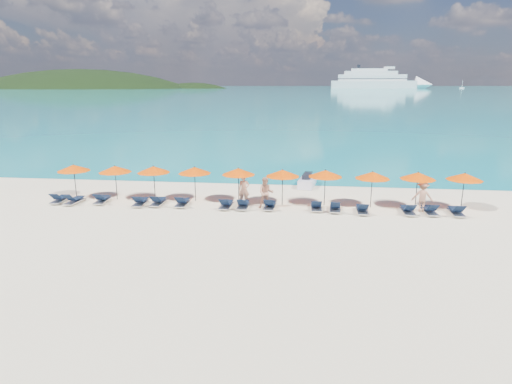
# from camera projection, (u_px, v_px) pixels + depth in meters

# --- Properties ---
(ground) EXTENTS (1400.00, 1400.00, 0.00)m
(ground) POSITION_uv_depth(u_px,v_px,m) (249.00, 228.00, 22.47)
(ground) COLOR beige
(sea) EXTENTS (1600.00, 1300.00, 0.01)m
(sea) POSITION_uv_depth(u_px,v_px,m) (305.00, 88.00, 657.63)
(sea) COLOR #1FA9B2
(sea) RESTS_ON ground
(headland_main) EXTENTS (374.00, 242.00, 126.50)m
(headland_main) POSITION_uv_depth(u_px,v_px,m) (84.00, 117.00, 584.90)
(headland_main) COLOR black
(headland_main) RESTS_ON ground
(headland_small) EXTENTS (162.00, 126.00, 85.50)m
(headland_small) POSITION_uv_depth(u_px,v_px,m) (194.00, 115.00, 586.74)
(headland_small) COLOR black
(headland_small) RESTS_ON ground
(cruise_ship) EXTENTS (133.92, 24.42, 37.15)m
(cruise_ship) POSITION_uv_depth(u_px,v_px,m) (382.00, 81.00, 576.35)
(cruise_ship) COLOR silver
(cruise_ship) RESTS_ON ground
(sailboat_near) EXTENTS (6.63, 2.21, 12.15)m
(sailboat_near) POSITION_uv_depth(u_px,v_px,m) (394.00, 88.00, 534.43)
(sailboat_near) COLOR silver
(sailboat_near) RESTS_ON ground
(sailboat_far) EXTENTS (6.07, 2.02, 11.14)m
(sailboat_far) POSITION_uv_depth(u_px,v_px,m) (462.00, 88.00, 575.01)
(sailboat_far) COLOR silver
(sailboat_far) RESTS_ON ground
(jetski) EXTENTS (1.42, 2.84, 0.97)m
(jetski) POSITION_uv_depth(u_px,v_px,m) (307.00, 181.00, 31.42)
(jetski) COLOR silver
(jetski) RESTS_ON ground
(beachgoer_a) EXTENTS (0.79, 0.61, 1.92)m
(beachgoer_a) POSITION_uv_depth(u_px,v_px,m) (244.00, 190.00, 26.56)
(beachgoer_a) COLOR tan
(beachgoer_a) RESTS_ON ground
(beachgoer_b) EXTENTS (0.97, 0.60, 1.93)m
(beachgoer_b) POSITION_uv_depth(u_px,v_px,m) (266.00, 193.00, 25.79)
(beachgoer_b) COLOR tan
(beachgoer_b) RESTS_ON ground
(beachgoer_c) EXTENTS (1.30, 0.84, 1.85)m
(beachgoer_c) POSITION_uv_depth(u_px,v_px,m) (423.00, 196.00, 25.19)
(beachgoer_c) COLOR tan
(beachgoer_c) RESTS_ON ground
(umbrella_0) EXTENTS (2.10, 2.10, 2.28)m
(umbrella_0) POSITION_uv_depth(u_px,v_px,m) (74.00, 168.00, 27.93)
(umbrella_0) COLOR black
(umbrella_0) RESTS_ON ground
(umbrella_1) EXTENTS (2.10, 2.10, 2.28)m
(umbrella_1) POSITION_uv_depth(u_px,v_px,m) (115.00, 169.00, 27.54)
(umbrella_1) COLOR black
(umbrella_1) RESTS_ON ground
(umbrella_2) EXTENTS (2.10, 2.10, 2.28)m
(umbrella_2) POSITION_uv_depth(u_px,v_px,m) (154.00, 169.00, 27.42)
(umbrella_2) COLOR black
(umbrella_2) RESTS_ON ground
(umbrella_3) EXTENTS (2.10, 2.10, 2.28)m
(umbrella_3) POSITION_uv_depth(u_px,v_px,m) (195.00, 170.00, 27.18)
(umbrella_3) COLOR black
(umbrella_3) RESTS_ON ground
(umbrella_4) EXTENTS (2.10, 2.10, 2.28)m
(umbrella_4) POSITION_uv_depth(u_px,v_px,m) (238.00, 172.00, 26.79)
(umbrella_4) COLOR black
(umbrella_4) RESTS_ON ground
(umbrella_5) EXTENTS (2.10, 2.10, 2.28)m
(umbrella_5) POSITION_uv_depth(u_px,v_px,m) (283.00, 173.00, 26.31)
(umbrella_5) COLOR black
(umbrella_5) RESTS_ON ground
(umbrella_6) EXTENTS (2.10, 2.10, 2.28)m
(umbrella_6) POSITION_uv_depth(u_px,v_px,m) (325.00, 173.00, 26.22)
(umbrella_6) COLOR black
(umbrella_6) RESTS_ON ground
(umbrella_7) EXTENTS (2.10, 2.10, 2.28)m
(umbrella_7) POSITION_uv_depth(u_px,v_px,m) (373.00, 175.00, 25.73)
(umbrella_7) COLOR black
(umbrella_7) RESTS_ON ground
(umbrella_8) EXTENTS (2.10, 2.10, 2.28)m
(umbrella_8) POSITION_uv_depth(u_px,v_px,m) (418.00, 176.00, 25.56)
(umbrella_8) COLOR black
(umbrella_8) RESTS_ON ground
(umbrella_9) EXTENTS (2.10, 2.10, 2.28)m
(umbrella_9) POSITION_uv_depth(u_px,v_px,m) (465.00, 177.00, 25.34)
(umbrella_9) COLOR black
(umbrella_9) RESTS_ON ground
(lounger_0) EXTENTS (0.75, 1.74, 0.66)m
(lounger_0) POSITION_uv_depth(u_px,v_px,m) (60.00, 199.00, 27.23)
(lounger_0) COLOR silver
(lounger_0) RESTS_ON ground
(lounger_1) EXTENTS (0.72, 1.74, 0.66)m
(lounger_1) POSITION_uv_depth(u_px,v_px,m) (74.00, 200.00, 26.98)
(lounger_1) COLOR silver
(lounger_1) RESTS_ON ground
(lounger_2) EXTENTS (0.77, 1.75, 0.66)m
(lounger_2) POSITION_uv_depth(u_px,v_px,m) (102.00, 199.00, 27.14)
(lounger_2) COLOR silver
(lounger_2) RESTS_ON ground
(lounger_3) EXTENTS (0.71, 1.73, 0.66)m
(lounger_3) POSITION_uv_depth(u_px,v_px,m) (140.00, 202.00, 26.60)
(lounger_3) COLOR silver
(lounger_3) RESTS_ON ground
(lounger_4) EXTENTS (0.64, 1.71, 0.66)m
(lounger_4) POSITION_uv_depth(u_px,v_px,m) (158.00, 201.00, 26.66)
(lounger_4) COLOR silver
(lounger_4) RESTS_ON ground
(lounger_5) EXTENTS (0.63, 1.70, 0.66)m
(lounger_5) POSITION_uv_depth(u_px,v_px,m) (182.00, 202.00, 26.46)
(lounger_5) COLOR silver
(lounger_5) RESTS_ON ground
(lounger_6) EXTENTS (0.70, 1.73, 0.66)m
(lounger_6) POSITION_uv_depth(u_px,v_px,m) (226.00, 204.00, 26.00)
(lounger_6) COLOR silver
(lounger_6) RESTS_ON ground
(lounger_7) EXTENTS (0.64, 1.71, 0.66)m
(lounger_7) POSITION_uv_depth(u_px,v_px,m) (243.00, 205.00, 25.95)
(lounger_7) COLOR silver
(lounger_7) RESTS_ON ground
(lounger_8) EXTENTS (0.72, 1.73, 0.66)m
(lounger_8) POSITION_uv_depth(u_px,v_px,m) (270.00, 205.00, 25.87)
(lounger_8) COLOR silver
(lounger_8) RESTS_ON ground
(lounger_9) EXTENTS (0.66, 1.71, 0.66)m
(lounger_9) POSITION_uv_depth(u_px,v_px,m) (316.00, 206.00, 25.64)
(lounger_9) COLOR silver
(lounger_9) RESTS_ON ground
(lounger_10) EXTENTS (0.73, 1.74, 0.66)m
(lounger_10) POSITION_uv_depth(u_px,v_px,m) (335.00, 207.00, 25.41)
(lounger_10) COLOR silver
(lounger_10) RESTS_ON ground
(lounger_11) EXTENTS (0.64, 1.71, 0.66)m
(lounger_11) POSITION_uv_depth(u_px,v_px,m) (362.00, 209.00, 25.01)
(lounger_11) COLOR silver
(lounger_11) RESTS_ON ground
(lounger_12) EXTENTS (0.64, 1.71, 0.66)m
(lounger_12) POSITION_uv_depth(u_px,v_px,m) (408.00, 210.00, 24.87)
(lounger_12) COLOR silver
(lounger_12) RESTS_ON ground
(lounger_13) EXTENTS (0.71, 1.73, 0.66)m
(lounger_13) POSITION_uv_depth(u_px,v_px,m) (430.00, 210.00, 24.83)
(lounger_13) COLOR silver
(lounger_13) RESTS_ON ground
(lounger_14) EXTENTS (0.69, 1.72, 0.66)m
(lounger_14) POSITION_uv_depth(u_px,v_px,m) (456.00, 211.00, 24.65)
(lounger_14) COLOR silver
(lounger_14) RESTS_ON ground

